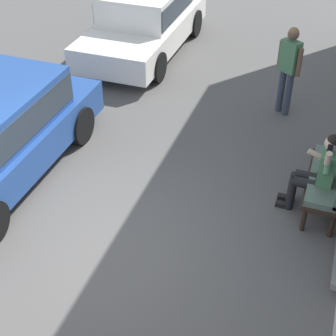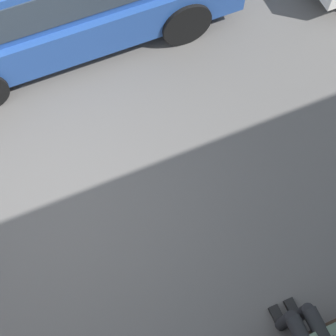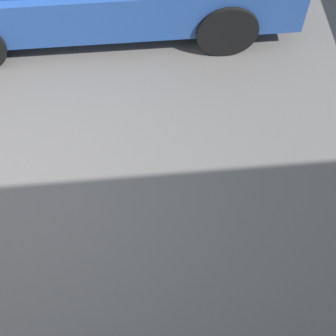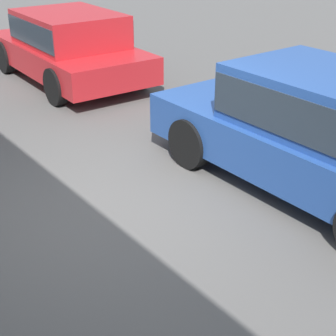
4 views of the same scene
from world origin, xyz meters
name	(u,v)px [view 4 (image 4 of 4)]	position (x,y,z in m)	size (l,w,h in m)	color
ground_plane	(116,214)	(0.00, 0.00, 0.00)	(60.00, 60.00, 0.00)	#565451
parked_car_mid	(321,128)	(-0.99, -2.26, 0.81)	(4.34, 1.85, 1.49)	#23478E
parked_car_far	(69,44)	(4.98, -2.11, 0.76)	(4.19, 2.05, 1.38)	red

